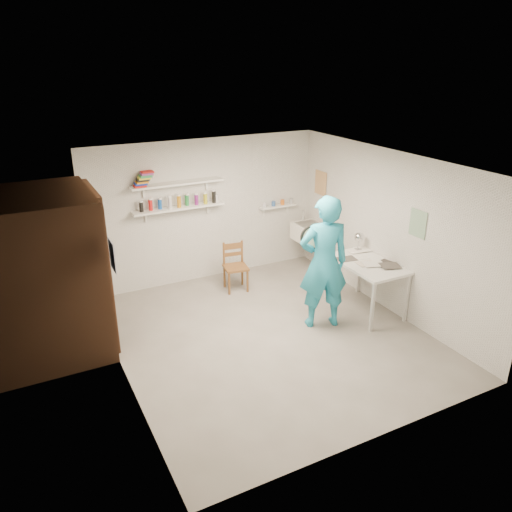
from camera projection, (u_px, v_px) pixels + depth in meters
name	position (u px, v px, depth m)	size (l,w,h in m)	color
floor	(269.00, 336.00, 6.95)	(4.00, 4.50, 0.02)	slate
ceiling	(271.00, 163.00, 6.04)	(4.00, 4.50, 0.02)	silver
wall_back	(205.00, 211.00, 8.36)	(4.00, 0.02, 2.40)	silver
wall_front	(387.00, 337.00, 4.63)	(4.00, 0.02, 2.40)	silver
wall_left	(114.00, 286.00, 5.64)	(0.02, 4.50, 2.40)	silver
wall_right	(390.00, 232.00, 7.35)	(0.02, 4.50, 2.40)	silver
doorway_recess	(100.00, 269.00, 6.59)	(0.02, 0.90, 2.00)	black
corridor_box	(42.00, 276.00, 6.27)	(1.40, 1.50, 2.10)	brown
door_lintel	(92.00, 191.00, 6.21)	(0.06, 1.05, 0.10)	brown
door_jamb_near	(110.00, 283.00, 6.19)	(0.06, 0.10, 2.00)	brown
door_jamb_far	(94.00, 256.00, 7.01)	(0.06, 0.10, 2.00)	brown
shelf_lower	(179.00, 208.00, 7.98)	(1.50, 0.22, 0.03)	white
shelf_upper	(177.00, 183.00, 7.83)	(1.50, 0.22, 0.03)	white
ledge_shelf	(278.00, 206.00, 8.89)	(0.70, 0.14, 0.03)	white
poster_left	(112.00, 256.00, 5.56)	(0.01, 0.28, 0.36)	#334C7F
poster_right_a	(321.00, 183.00, 8.69)	(0.01, 0.34, 0.42)	#995933
poster_right_b	(418.00, 224.00, 6.77)	(0.01, 0.30, 0.38)	#3F724C
belfast_sink	(310.00, 233.00, 8.83)	(0.48, 0.60, 0.30)	white
man	(324.00, 263.00, 6.88)	(0.70, 0.46, 1.92)	teal
wall_clock	(312.00, 237.00, 6.91)	(0.35, 0.35, 0.04)	#D2B98F
wooden_chair	(236.00, 267.00, 8.15)	(0.37, 0.35, 0.79)	brown
work_table	(365.00, 287.00, 7.49)	(0.71, 1.18, 0.79)	white
desk_lamp	(359.00, 237.00, 7.73)	(0.15, 0.15, 0.15)	silver
spray_cans	(179.00, 202.00, 7.94)	(1.31, 0.06, 0.17)	black
book_stack	(144.00, 179.00, 7.56)	(0.32, 0.14, 0.22)	red
ledge_pots	(278.00, 203.00, 8.86)	(0.48, 0.07, 0.09)	silver
papers	(367.00, 262.00, 7.34)	(0.30, 0.22, 0.03)	silver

